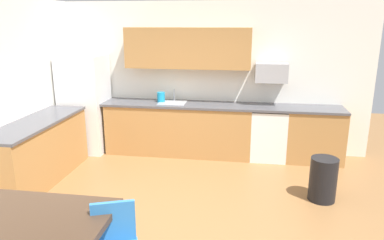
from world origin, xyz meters
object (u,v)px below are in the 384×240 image
Objects in this scene: dining_table at (27,224)px; trash_bin at (323,179)px; kettle at (161,98)px; microwave at (271,72)px; refrigerator at (85,104)px; oven_range at (268,133)px.

dining_table is 3.63m from trash_bin.
kettle reaches higher than trash_bin.
microwave is 1.99m from kettle.
microwave reaches higher than dining_table.
trash_bin is (3.99, -1.41, -0.59)m from refrigerator.
kettle is at bearing 149.31° from trash_bin.
kettle is (-1.93, -0.05, -0.49)m from microwave.
refrigerator reaches higher than oven_range.
oven_range is 2.01m from kettle.
refrigerator is 1.95× the size of oven_range.
microwave is at bearing 3.09° from refrigerator.
microwave is (0.00, 0.10, 1.05)m from oven_range.
trash_bin is 3.10m from kettle.
refrigerator is 1.27× the size of dining_table.
refrigerator is at bearing -178.62° from oven_range.
kettle is at bearing -178.51° from microwave.
dining_table is 7.00× the size of kettle.
oven_range reaches higher than trash_bin.
refrigerator is 3.29× the size of microwave.
microwave is (3.33, 0.18, 0.62)m from refrigerator.
microwave is at bearing 1.49° from kettle.
dining_table is at bearing -72.61° from refrigerator.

